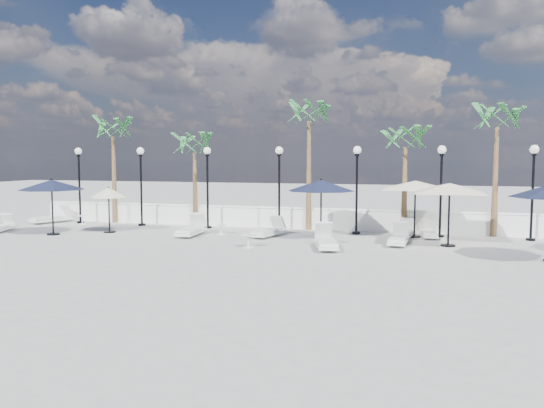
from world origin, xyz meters
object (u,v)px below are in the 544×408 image
(lounger_5, at_px, (326,241))
(parasol_navy_left, at_px, (52,185))
(lounger_6, at_px, (428,232))
(parasol_cream_sq_b, at_px, (450,183))
(lounger_0, at_px, (1,227))
(parasol_cream_sq_a, at_px, (415,181))
(lounger_1, at_px, (52,218))
(lounger_7, at_px, (406,231))
(lounger_2, at_px, (191,229))
(lounger_4, at_px, (399,238))
(lounger_3, at_px, (269,231))
(parasol_navy_mid, at_px, (321,186))
(parasol_cream_small, at_px, (109,193))

(lounger_5, height_order, parasol_navy_left, parasol_navy_left)
(lounger_6, height_order, parasol_cream_sq_b, parasol_cream_sq_b)
(lounger_0, bearing_deg, lounger_5, -20.08)
(lounger_6, bearing_deg, parasol_cream_sq_a, 174.87)
(lounger_1, bearing_deg, lounger_5, 8.52)
(lounger_7, height_order, parasol_navy_left, parasol_navy_left)
(lounger_2, relative_size, parasol_cream_sq_b, 0.43)
(lounger_1, height_order, parasol_navy_left, parasol_navy_left)
(lounger_2, relative_size, lounger_7, 1.22)
(lounger_4, relative_size, lounger_6, 1.09)
(lounger_3, distance_m, lounger_6, 6.68)
(lounger_4, height_order, lounger_6, lounger_4)
(lounger_0, xyz_separation_m, lounger_7, (17.62, 3.41, -0.01))
(parasol_navy_mid, bearing_deg, lounger_0, -172.74)
(lounger_6, xyz_separation_m, parasol_cream_sq_b, (0.70, -2.06, 2.15))
(lounger_2, height_order, lounger_7, lounger_2)
(parasol_navy_mid, bearing_deg, parasol_cream_sq_b, -5.45)
(lounger_3, height_order, parasol_cream_sq_b, parasol_cream_sq_b)
(lounger_1, xyz_separation_m, lounger_2, (8.78, -2.24, 0.01))
(parasol_navy_left, relative_size, parasol_navy_mid, 1.00)
(lounger_4, relative_size, lounger_5, 0.89)
(lounger_1, height_order, parasol_cream_small, parasol_cream_small)
(lounger_3, distance_m, parasol_navy_mid, 2.95)
(lounger_2, height_order, lounger_3, lounger_2)
(parasol_cream_small, bearing_deg, lounger_1, 154.51)
(lounger_4, height_order, parasol_navy_mid, parasol_navy_mid)
(parasol_navy_mid, bearing_deg, parasol_cream_sq_a, 23.05)
(lounger_2, bearing_deg, parasol_navy_mid, 3.14)
(lounger_6, height_order, parasol_cream_sq_a, parasol_cream_sq_a)
(lounger_1, xyz_separation_m, lounger_3, (12.04, -1.62, -0.02))
(lounger_3, bearing_deg, parasol_cream_sq_b, 11.33)
(parasol_cream_sq_b, bearing_deg, parasol_navy_left, -174.76)
(lounger_7, xyz_separation_m, parasol_cream_sq_a, (0.35, -0.02, 2.14))
(lounger_2, height_order, lounger_5, lounger_2)
(lounger_2, height_order, lounger_4, lounger_2)
(lounger_2, distance_m, parasol_navy_mid, 5.85)
(parasol_navy_mid, distance_m, parasol_cream_sq_b, 4.98)
(lounger_2, relative_size, lounger_4, 1.10)
(lounger_7, relative_size, parasol_navy_mid, 0.65)
(lounger_4, relative_size, lounger_7, 1.11)
(lounger_0, bearing_deg, parasol_navy_left, -21.30)
(lounger_2, bearing_deg, parasol_cream_small, 177.51)
(lounger_1, xyz_separation_m, parasol_cream_sq_b, (19.22, -2.07, 2.11))
(lounger_2, bearing_deg, lounger_3, 7.08)
(lounger_1, distance_m, lounger_7, 17.61)
(lounger_0, height_order, parasol_cream_sq_b, parasol_cream_sq_b)
(parasol_navy_left, bearing_deg, lounger_2, 12.69)
(lounger_4, bearing_deg, lounger_6, 66.81)
(parasol_navy_left, bearing_deg, lounger_3, 11.95)
(lounger_1, distance_m, parasol_navy_mid, 14.48)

